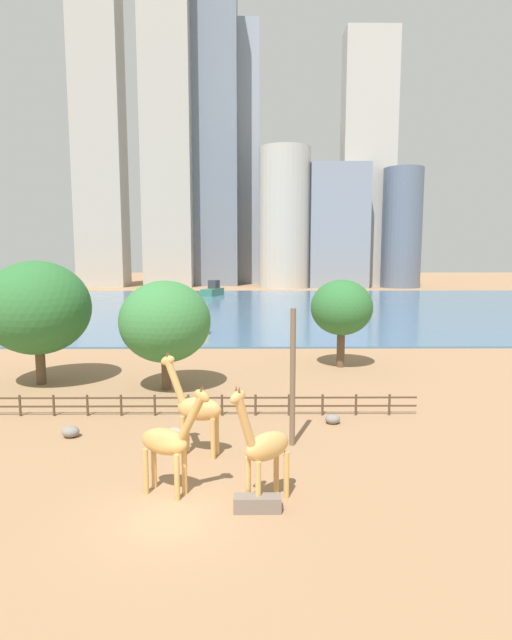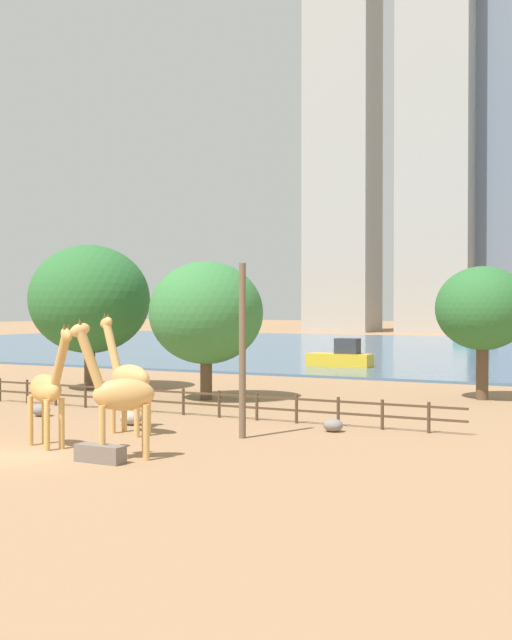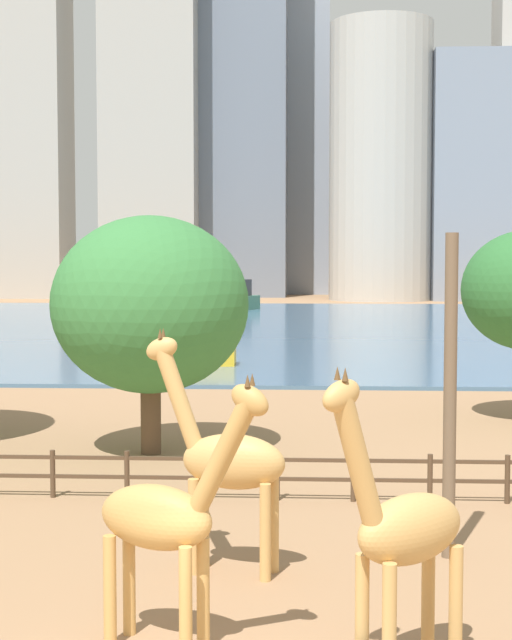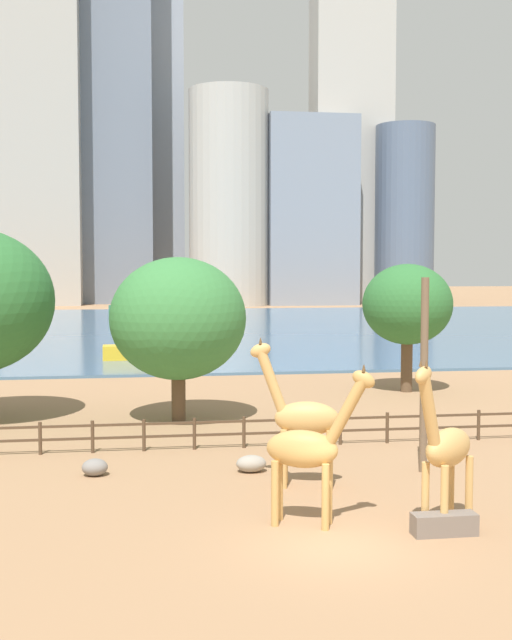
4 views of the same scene
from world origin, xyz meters
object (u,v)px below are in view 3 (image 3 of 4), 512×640
object	(u,v)px
utility_pole	(450,396)
tree_center_broad	(150,305)
giraffe_tall	(165,518)
boat_ferry	(191,351)
giraffe_companion	(403,529)
giraffe_young	(226,460)
boulder_by_pole	(172,528)
boat_sailboat	(237,300)

from	to	relation	value
utility_pole	tree_center_broad	distance (m)	13.69
giraffe_tall	boat_ferry	xyz separation A→B (m)	(-4.55, 41.24, -1.20)
giraffe_companion	giraffe_young	size ratio (longest dim) A/B	0.97
giraffe_companion	giraffe_young	distance (m)	5.71
tree_center_broad	giraffe_tall	bearing A→B (deg)	-79.93
giraffe_tall	boat_ferry	bearing A→B (deg)	119.01
giraffe_companion	boulder_by_pole	world-z (taller)	giraffe_companion
giraffe_companion	boat_sailboat	size ratio (longest dim) A/B	0.56
boat_sailboat	giraffe_companion	bearing A→B (deg)	22.56
giraffe_companion	boat_sailboat	bearing A→B (deg)	-124.55
giraffe_tall	giraffe_young	distance (m)	4.11
giraffe_young	boat_sailboat	size ratio (longest dim) A/B	0.57
giraffe_tall	tree_center_broad	size ratio (longest dim) A/B	0.59
utility_pole	giraffe_companion	bearing A→B (deg)	-104.63
tree_center_broad	boat_ferry	bearing A→B (deg)	93.84
utility_pole	boulder_by_pole	bearing A→B (deg)	172.01
utility_pole	boulder_by_pole	distance (m)	7.01
giraffe_companion	utility_pole	distance (m)	6.33
giraffe_tall	utility_pole	bearing A→B (deg)	67.31
giraffe_tall	utility_pole	world-z (taller)	utility_pole
boulder_by_pole	boat_sailboat	bearing A→B (deg)	93.27
giraffe_young	utility_pole	world-z (taller)	utility_pole
giraffe_companion	boat_ferry	size ratio (longest dim) A/B	0.89
giraffe_young	boat_sailboat	world-z (taller)	giraffe_young
giraffe_young	boat_sailboat	xyz separation A→B (m)	(-6.85, 97.19, -0.91)
boulder_by_pole	tree_center_broad	bearing A→B (deg)	101.94
giraffe_tall	giraffe_young	xyz separation A→B (m)	(0.65, 4.06, 0.12)
utility_pole	boat_sailboat	bearing A→B (deg)	96.90
tree_center_broad	boat_sailboat	distance (m)	85.25
giraffe_companion	utility_pole	size ratio (longest dim) A/B	0.70
utility_pole	boulder_by_pole	size ratio (longest dim) A/B	6.44
boulder_by_pole	boat_sailboat	size ratio (longest dim) A/B	0.12
giraffe_tall	boat_sailboat	bearing A→B (deg)	116.22
utility_pole	tree_center_broad	xyz separation A→B (m)	(-8.27, 10.81, 1.43)
utility_pole	boat_sailboat	xyz separation A→B (m)	(-11.60, 95.93, -2.08)
giraffe_young	boulder_by_pole	bearing A→B (deg)	-42.91
boulder_by_pole	giraffe_companion	bearing A→B (deg)	-56.20
giraffe_young	tree_center_broad	size ratio (longest dim) A/B	0.64
boat_ferry	boat_sailboat	distance (m)	60.03
boat_ferry	giraffe_tall	bearing A→B (deg)	95.17
boulder_by_pole	boat_ferry	world-z (taller)	boat_ferry
tree_center_broad	boulder_by_pole	bearing A→B (deg)	-78.06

